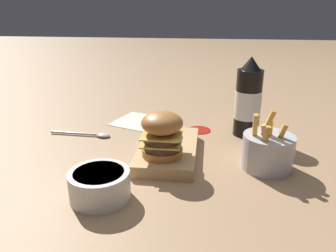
# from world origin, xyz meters

# --- Properties ---
(ground_plane) EXTENTS (6.00, 6.00, 0.00)m
(ground_plane) POSITION_xyz_m (0.00, 0.00, 0.00)
(ground_plane) COLOR #9E7A56
(serving_board) EXTENTS (0.26, 0.14, 0.03)m
(serving_board) POSITION_xyz_m (0.01, 0.03, 0.01)
(serving_board) COLOR tan
(serving_board) RESTS_ON ground_plane
(burger) EXTENTS (0.09, 0.09, 0.10)m
(burger) POSITION_xyz_m (-0.05, 0.03, 0.08)
(burger) COLOR #AD6B33
(burger) RESTS_ON serving_board
(ketchup_bottle) EXTENTS (0.07, 0.07, 0.23)m
(ketchup_bottle) POSITION_xyz_m (0.18, -0.18, 0.10)
(ketchup_bottle) COLOR black
(ketchup_bottle) RESTS_ON ground_plane
(fries_basket) EXTENTS (0.12, 0.12, 0.14)m
(fries_basket) POSITION_xyz_m (-0.03, -0.21, 0.04)
(fries_basket) COLOR #B7B7BC
(fries_basket) RESTS_ON ground_plane
(side_bowl) EXTENTS (0.12, 0.12, 0.06)m
(side_bowl) POSITION_xyz_m (-0.20, 0.14, 0.03)
(side_bowl) COLOR silver
(side_bowl) RESTS_ON ground_plane
(spoon) EXTENTS (0.03, 0.18, 0.01)m
(spoon) POSITION_xyz_m (0.11, 0.26, 0.01)
(spoon) COLOR silver
(spoon) RESTS_ON ground_plane
(ketchup_puddle) EXTENTS (0.07, 0.07, 0.00)m
(ketchup_puddle) POSITION_xyz_m (0.20, -0.04, 0.00)
(ketchup_puddle) COLOR #B21E14
(ketchup_puddle) RESTS_ON ground_plane
(parchment_square) EXTENTS (0.19, 0.19, 0.00)m
(parchment_square) POSITION_xyz_m (0.25, 0.15, 0.00)
(parchment_square) COLOR beige
(parchment_square) RESTS_ON ground_plane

